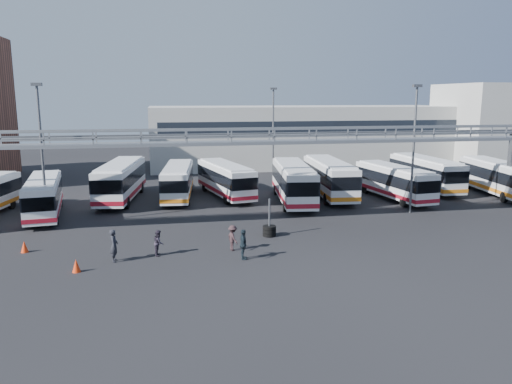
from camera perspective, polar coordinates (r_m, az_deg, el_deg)
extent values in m
plane|color=black|center=(31.79, 3.76, -6.11)|extent=(140.00, 140.00, 0.00)
cube|color=gray|center=(35.42, 1.82, 5.71)|extent=(50.00, 1.80, 0.22)
cube|color=gray|center=(34.52, 2.15, 7.16)|extent=(50.00, 0.10, 0.10)
cube|color=gray|center=(36.17, 1.53, 7.33)|extent=(50.00, 0.10, 0.10)
cube|color=#4C4F54|center=(39.30, 0.53, 6.51)|extent=(45.00, 0.50, 0.35)
cube|color=#9E9E99|center=(70.45, 5.42, 6.48)|extent=(42.00, 14.00, 8.00)
cube|color=#B2B2AD|center=(76.70, 25.92, 6.93)|extent=(14.00, 12.00, 11.00)
cylinder|color=#4C4F54|center=(38.52, -23.22, 3.61)|extent=(0.18, 0.18, 10.00)
cube|color=#4C4F54|center=(38.29, -23.80, 11.20)|extent=(0.70, 0.35, 0.22)
cylinder|color=#4C4F54|center=(41.66, 17.54, 4.46)|extent=(0.18, 0.18, 10.00)
cube|color=#4C4F54|center=(41.46, 17.95, 11.48)|extent=(0.70, 0.35, 0.22)
cylinder|color=#4C4F54|center=(52.91, 1.97, 6.20)|extent=(0.18, 0.18, 10.00)
cube|color=#4C4F54|center=(52.75, 2.01, 11.73)|extent=(0.70, 0.35, 0.22)
cylinder|color=black|center=(46.46, -26.15, -1.22)|extent=(0.45, 0.94, 0.91)
cube|color=silver|center=(42.43, -23.09, -0.38)|extent=(3.56, 10.13, 2.48)
cube|color=black|center=(42.38, -23.12, 0.01)|extent=(3.62, 10.20, 0.99)
cube|color=maroon|center=(42.60, -23.00, -1.54)|extent=(3.61, 10.19, 0.32)
cube|color=silver|center=(42.22, -23.22, 1.37)|extent=(3.20, 9.12, 0.14)
cylinder|color=black|center=(39.67, -24.74, -3.00)|extent=(0.39, 0.93, 0.90)
cylinder|color=black|center=(39.49, -21.84, -2.84)|extent=(0.39, 0.93, 0.90)
cylinder|color=black|center=(45.85, -23.95, -1.19)|extent=(0.39, 0.93, 0.90)
cylinder|color=black|center=(45.69, -21.44, -1.05)|extent=(0.39, 0.93, 0.90)
cube|color=silver|center=(46.66, -15.19, 1.34)|extent=(4.03, 11.54, 2.83)
cube|color=black|center=(46.61, -15.21, 1.74)|extent=(4.10, 11.61, 1.13)
cube|color=maroon|center=(46.83, -15.13, 0.13)|extent=(4.08, 11.60, 0.36)
cube|color=silver|center=(46.45, -15.28, 3.16)|extent=(3.63, 10.39, 0.16)
cylinder|color=black|center=(43.70, -17.54, -1.23)|extent=(0.44, 1.06, 1.03)
cylinder|color=black|center=(43.19, -14.54, -1.20)|extent=(0.44, 1.06, 1.03)
cylinder|color=black|center=(50.61, -15.59, 0.47)|extent=(0.44, 1.06, 1.03)
cylinder|color=black|center=(50.17, -12.99, 0.51)|extent=(0.44, 1.06, 1.03)
cube|color=silver|center=(46.41, -8.92, 1.31)|extent=(3.39, 10.38, 2.55)
cube|color=black|center=(46.36, -8.93, 1.67)|extent=(3.45, 10.44, 1.02)
cube|color=orange|center=(46.56, -8.89, 0.21)|extent=(3.44, 10.43, 0.32)
cube|color=silver|center=(46.21, -8.97, 2.96)|extent=(3.05, 9.34, 0.15)
cylinder|color=black|center=(43.52, -10.52, -1.02)|extent=(0.37, 0.95, 0.93)
cylinder|color=black|center=(43.36, -7.79, -0.98)|extent=(0.37, 0.95, 0.93)
cylinder|color=black|center=(49.90, -9.81, 0.51)|extent=(0.37, 0.95, 0.93)
cylinder|color=black|center=(49.76, -7.43, 0.55)|extent=(0.37, 0.95, 0.93)
cube|color=silver|center=(46.80, -3.52, 1.52)|extent=(4.33, 10.56, 2.58)
cube|color=black|center=(46.75, -3.53, 1.89)|extent=(4.40, 10.63, 1.03)
cube|color=maroon|center=(46.96, -3.51, 0.42)|extent=(4.39, 10.62, 0.33)
cube|color=silver|center=(46.60, -3.54, 3.17)|extent=(3.90, 9.51, 0.15)
cylinder|color=black|center=(43.62, -3.41, -0.82)|extent=(0.46, 0.97, 0.94)
cylinder|color=black|center=(44.33, -0.84, -0.61)|extent=(0.46, 0.97, 0.94)
cylinder|color=black|center=(49.79, -5.88, 0.60)|extent=(0.46, 0.97, 0.94)
cylinder|color=black|center=(50.42, -3.59, 0.76)|extent=(0.46, 0.97, 0.94)
cube|color=silver|center=(44.22, 4.28, 1.18)|extent=(3.96, 11.51, 2.82)
cube|color=black|center=(44.17, 4.29, 1.60)|extent=(4.03, 11.58, 1.13)
cube|color=maroon|center=(44.40, 4.27, -0.09)|extent=(4.02, 11.56, 0.36)
cube|color=silver|center=(44.00, 4.31, 3.09)|extent=(3.56, 10.36, 0.16)
cylinder|color=black|center=(40.81, 3.34, -1.56)|extent=(0.43, 1.06, 1.03)
cylinder|color=black|center=(41.16, 6.56, -1.51)|extent=(0.43, 1.06, 1.03)
cylinder|color=black|center=(47.84, 2.28, 0.28)|extent=(0.43, 1.06, 1.03)
cylinder|color=black|center=(48.14, 5.03, 0.31)|extent=(0.43, 1.06, 1.03)
cube|color=silver|center=(47.17, 8.37, 1.69)|extent=(3.45, 11.40, 2.81)
cube|color=black|center=(47.12, 8.38, 2.09)|extent=(3.52, 11.47, 1.12)
cube|color=orange|center=(47.34, 8.34, 0.50)|extent=(3.51, 11.46, 0.36)
cube|color=silver|center=(46.97, 8.42, 3.48)|extent=(3.11, 10.26, 0.16)
cylinder|color=black|center=(43.70, 8.04, -0.83)|extent=(0.39, 1.04, 1.02)
cylinder|color=black|center=(44.33, 10.94, -0.75)|extent=(0.39, 1.04, 1.02)
cylinder|color=black|center=(50.57, 6.03, 0.80)|extent=(0.39, 1.04, 1.02)
cylinder|color=black|center=(51.12, 8.57, 0.84)|extent=(0.39, 1.04, 1.02)
cube|color=silver|center=(47.29, 15.48, 1.20)|extent=(3.44, 10.29, 2.52)
cube|color=black|center=(47.24, 15.50, 1.56)|extent=(3.51, 10.36, 1.01)
cube|color=maroon|center=(47.44, 15.43, 0.14)|extent=(3.50, 10.35, 0.32)
cube|color=silver|center=(47.10, 15.56, 2.80)|extent=(3.10, 9.26, 0.15)
cylinder|color=black|center=(44.31, 16.55, -1.08)|extent=(0.38, 0.94, 0.92)
cylinder|color=black|center=(45.48, 18.70, -0.91)|extent=(0.38, 0.94, 0.92)
cylinder|color=black|center=(49.67, 12.40, 0.36)|extent=(0.38, 0.94, 0.92)
cylinder|color=black|center=(50.72, 14.41, 0.49)|extent=(0.38, 0.94, 0.92)
cube|color=silver|center=(53.02, 18.79, 2.13)|extent=(2.55, 10.74, 2.68)
cube|color=black|center=(52.98, 18.81, 2.47)|extent=(2.61, 10.80, 1.07)
cube|color=orange|center=(53.16, 18.72, 1.12)|extent=(2.60, 10.79, 0.34)
cube|color=silver|center=(52.84, 18.88, 3.65)|extent=(2.30, 9.67, 0.16)
cylinder|color=black|center=(49.76, 19.58, 0.04)|extent=(0.30, 0.98, 0.97)
cylinder|color=black|center=(50.93, 21.70, 0.13)|extent=(0.30, 0.98, 0.97)
cylinder|color=black|center=(55.65, 15.96, 1.33)|extent=(0.30, 0.98, 0.97)
cylinder|color=black|center=(56.69, 17.93, 1.39)|extent=(0.30, 0.98, 0.97)
cube|color=silver|center=(52.74, 25.83, 1.57)|extent=(3.85, 10.90, 2.67)
cube|color=black|center=(52.69, 25.85, 1.91)|extent=(3.92, 10.97, 1.07)
cube|color=orange|center=(52.88, 25.74, 0.56)|extent=(3.91, 10.96, 0.34)
cube|color=silver|center=(52.56, 25.95, 3.09)|extent=(3.46, 9.81, 0.16)
cylinder|color=black|center=(49.48, 26.49, -0.54)|extent=(0.42, 1.00, 0.97)
cylinder|color=black|center=(55.41, 23.04, 0.84)|extent=(0.42, 1.00, 0.97)
cylinder|color=black|center=(56.41, 25.03, 0.85)|extent=(0.42, 1.00, 0.97)
imported|color=black|center=(29.58, -15.91, -5.91)|extent=(0.48, 0.70, 1.87)
imported|color=#26212D|center=(30.19, -11.07, -5.70)|extent=(0.66, 0.81, 1.53)
imported|color=#2F1F22|center=(30.54, -2.67, -5.26)|extent=(0.87, 1.15, 1.58)
imported|color=black|center=(28.84, -1.47, -6.02)|extent=(0.51, 1.07, 1.78)
cone|color=red|center=(28.64, -19.86, -7.92)|extent=(0.59, 0.59, 0.71)
cone|color=red|center=(33.35, -24.95, -5.68)|extent=(0.49, 0.49, 0.71)
cylinder|color=black|center=(33.78, 1.53, -4.84)|extent=(0.90, 0.90, 0.21)
cylinder|color=black|center=(33.71, 1.54, -4.46)|extent=(0.90, 0.90, 0.21)
cylinder|color=black|center=(33.65, 1.54, -4.07)|extent=(0.90, 0.90, 0.21)
cylinder|color=#4C4F54|center=(33.48, 1.54, -2.93)|extent=(0.13, 0.13, 2.58)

